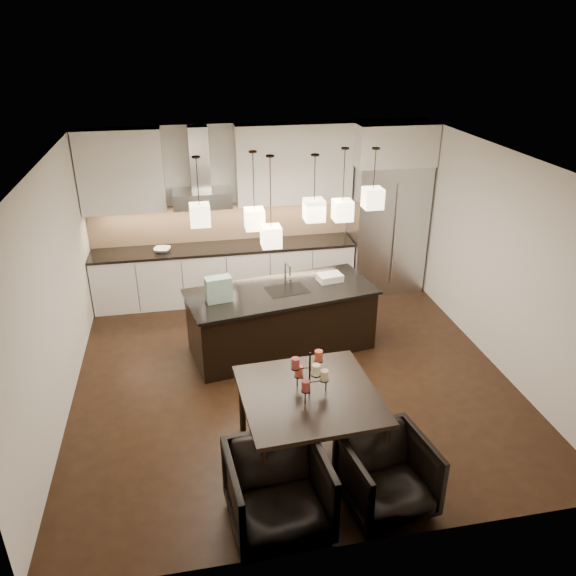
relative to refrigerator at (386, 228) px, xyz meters
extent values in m
cube|color=black|center=(-2.10, -2.38, -1.08)|extent=(5.50, 5.50, 0.02)
cube|color=white|center=(-2.10, -2.38, 1.73)|extent=(5.50, 5.50, 0.02)
cube|color=silver|center=(-2.10, 0.38, 0.32)|extent=(5.50, 0.02, 2.80)
cube|color=silver|center=(-2.10, -5.14, 0.32)|extent=(5.50, 0.02, 2.80)
cube|color=silver|center=(-4.86, -2.38, 0.32)|extent=(0.02, 5.50, 2.80)
cube|color=silver|center=(0.66, -2.38, 0.32)|extent=(0.02, 5.50, 2.80)
cube|color=#B7B7BA|center=(0.00, 0.00, 0.00)|extent=(1.20, 0.72, 2.15)
cube|color=silver|center=(0.00, 0.00, 1.40)|extent=(1.26, 0.72, 0.65)
cube|color=silver|center=(-2.73, 0.05, -0.64)|extent=(4.21, 0.62, 0.88)
cube|color=black|center=(-2.73, 0.05, -0.17)|extent=(4.21, 0.66, 0.04)
cube|color=#D6AF86|center=(-2.73, 0.35, 0.16)|extent=(4.21, 0.02, 0.63)
cube|color=silver|center=(-4.20, 0.19, 1.10)|extent=(1.25, 0.35, 1.25)
cube|color=silver|center=(-1.55, 0.19, 1.10)|extent=(1.85, 0.35, 1.25)
cube|color=#B7B7BA|center=(-3.03, 0.10, 0.65)|extent=(0.90, 0.52, 0.24)
cube|color=#B7B7BA|center=(-3.03, 0.21, 1.24)|extent=(0.30, 0.28, 0.96)
imported|color=silver|center=(-3.70, 0.00, -0.12)|extent=(0.31, 0.31, 0.06)
cube|color=black|center=(-2.11, -1.73, -0.64)|extent=(2.59, 1.40, 0.87)
cube|color=black|center=(-2.11, -1.73, -0.19)|extent=(2.69, 1.49, 0.04)
cube|color=#21604A|center=(-2.96, -1.88, 0.00)|extent=(0.36, 0.23, 0.33)
cube|color=silver|center=(-1.38, -1.54, -0.12)|extent=(0.37, 0.29, 0.10)
cylinder|color=beige|center=(-2.07, -3.95, -0.07)|extent=(0.09, 0.09, 0.11)
cylinder|color=#C0462E|center=(-2.31, -3.83, -0.07)|extent=(0.09, 0.09, 0.11)
cylinder|color=maroon|center=(-2.29, -4.09, -0.07)|extent=(0.09, 0.09, 0.11)
cylinder|color=#C0462E|center=(-2.11, -3.86, 0.10)|extent=(0.09, 0.09, 0.11)
cylinder|color=maroon|center=(-2.36, -3.95, 0.10)|extent=(0.09, 0.09, 0.11)
cylinder|color=beige|center=(-2.19, -4.10, 0.10)|extent=(0.09, 0.09, 0.11)
imported|color=black|center=(-2.69, -4.80, -0.67)|extent=(0.94, 0.96, 0.81)
imported|color=black|center=(-1.64, -4.74, -0.71)|extent=(0.89, 0.91, 0.73)
cube|color=#FFE7B3|center=(-3.13, -1.92, 1.02)|extent=(0.24, 0.24, 0.26)
cube|color=#FFE7B3|center=(-2.45, -1.74, 0.87)|extent=(0.24, 0.24, 0.26)
cube|color=#FFE7B3|center=(-1.75, -2.06, 1.05)|extent=(0.24, 0.24, 0.26)
cube|color=#FFE7B3|center=(-1.30, -1.76, 0.92)|extent=(0.24, 0.24, 0.26)
cube|color=#FFE7B3|center=(-0.93, -1.83, 1.08)|extent=(0.24, 0.24, 0.26)
cube|color=#FFE7B3|center=(-2.28, -2.02, 0.73)|extent=(0.24, 0.24, 0.26)
camera|label=1|loc=(-3.31, -8.49, 3.10)|focal=35.00mm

